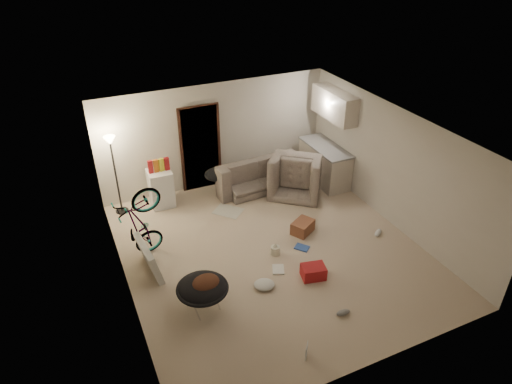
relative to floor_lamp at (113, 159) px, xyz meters
name	(u,v)px	position (x,y,z in m)	size (l,w,h in m)	color
floor	(271,251)	(2.40, -2.65, -1.32)	(5.50, 6.00, 0.02)	#C7B299
ceiling	(274,133)	(2.40, -2.65, 1.20)	(5.50, 6.00, 0.02)	white
wall_back	(215,135)	(2.40, 0.36, -0.06)	(5.50, 0.02, 2.50)	beige
wall_front	(375,305)	(2.40, -5.66, -0.06)	(5.50, 0.02, 2.50)	beige
wall_left	(119,234)	(-0.36, -2.65, -0.06)	(0.02, 6.00, 2.50)	beige
wall_right	(394,167)	(5.16, -2.65, -0.06)	(0.02, 6.00, 2.50)	beige
doorway	(200,148)	(2.00, 0.32, -0.29)	(0.85, 0.10, 2.04)	black
door_trim	(201,149)	(2.00, 0.29, -0.29)	(0.97, 0.04, 2.10)	#381C13
floor_lamp	(113,159)	(0.00, 0.00, 0.00)	(0.28, 0.28, 1.81)	black
kitchen_counter	(324,164)	(4.83, -0.65, -0.87)	(0.60, 1.50, 0.88)	beige
counter_top	(326,147)	(4.83, -0.65, -0.41)	(0.64, 1.54, 0.04)	gray
kitchen_uppers	(334,105)	(4.96, -0.65, 0.64)	(0.38, 1.40, 0.65)	beige
sofa	(254,175)	(3.14, -0.20, -1.01)	(2.05, 0.80, 0.60)	#313832
armchair	(298,175)	(4.02, -0.78, -0.93)	(1.16, 1.02, 0.76)	#313832
bicycle	(142,239)	(0.10, -1.81, -0.89)	(0.55, 1.59, 0.83)	black
book_asset	(305,361)	(1.70, -5.20, -1.30)	(0.18, 0.25, 0.02)	#A3181C
mini_fridge	(161,188)	(0.90, -0.10, -0.88)	(0.50, 0.50, 0.86)	white
snack_box_0	(150,167)	(0.73, -0.10, -0.31)	(0.10, 0.07, 0.30)	#A3181C
snack_box_1	(156,166)	(0.85, -0.10, -0.31)	(0.10, 0.07, 0.30)	orange
snack_box_2	(161,165)	(0.97, -0.10, -0.31)	(0.10, 0.07, 0.30)	yellow
snack_box_3	(167,164)	(1.09, -0.10, -0.31)	(0.10, 0.07, 0.30)	#A3181C
saucer_chair	(203,292)	(0.69, -3.56, -0.94)	(0.86, 0.86, 0.61)	silver
hoodie	(206,283)	(0.74, -3.59, -0.75)	(0.48, 0.40, 0.22)	#492619
sofa_drape	(216,174)	(2.19, -0.20, -0.77)	(0.56, 0.46, 0.28)	black
tv_box	(149,258)	(0.10, -2.26, -0.99)	(0.11, 0.95, 0.63)	silver
drink_case_a	(303,227)	(3.26, -2.37, -1.17)	(0.46, 0.33, 0.26)	brown
drink_case_b	(313,272)	(2.75, -3.65, -1.18)	(0.42, 0.31, 0.24)	#A3181C
juicer	(275,250)	(2.42, -2.77, -1.20)	(0.18, 0.18, 0.25)	beige
newspaper	(228,211)	(2.15, -0.98, -1.30)	(0.46, 0.60, 0.01)	beige
book_blue	(302,248)	(2.98, -2.83, -1.29)	(0.20, 0.27, 0.03)	#3156B2
book_white	(278,269)	(2.26, -3.22, -1.29)	(0.21, 0.28, 0.03)	silver
shoe_0	(224,190)	(2.36, -0.15, -1.25)	(0.30, 0.12, 0.11)	#3156B2
shoe_3	(343,313)	(2.72, -4.66, -1.26)	(0.24, 0.10, 0.09)	slate
shoe_4	(378,233)	(4.63, -3.09, -1.26)	(0.27, 0.11, 0.10)	white
clothes_lump_b	(249,193)	(2.85, -0.55, -1.24)	(0.42, 0.37, 0.13)	black
clothes_lump_c	(264,285)	(1.82, -3.52, -1.25)	(0.37, 0.32, 0.12)	silver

